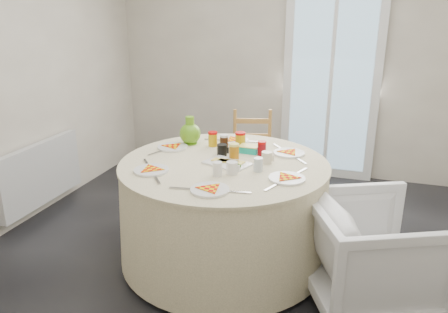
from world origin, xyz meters
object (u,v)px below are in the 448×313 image
(table, at_px, (224,212))
(green_pitcher, at_px, (190,130))
(armchair, at_px, (373,247))
(wooden_chair, at_px, (252,155))
(radiator, at_px, (41,174))

(table, xyz_separation_m, green_pitcher, (-0.39, 0.33, 0.49))
(armchair, xyz_separation_m, green_pitcher, (-1.42, 0.55, 0.48))
(wooden_chair, distance_m, green_pitcher, 0.89)
(radiator, xyz_separation_m, wooden_chair, (1.73, 0.84, 0.09))
(armchair, bearing_deg, green_pitcher, 43.88)
(wooden_chair, height_order, green_pitcher, green_pitcher)
(table, relative_size, wooden_chair, 1.72)
(radiator, height_order, table, table)
(wooden_chair, xyz_separation_m, armchair, (1.09, -1.27, -0.08))
(table, distance_m, green_pitcher, 0.71)
(radiator, xyz_separation_m, armchair, (2.82, -0.44, 0.01))
(green_pitcher, bearing_deg, armchair, -43.70)
(wooden_chair, bearing_deg, green_pitcher, -129.97)
(wooden_chair, relative_size, armchair, 1.15)
(table, height_order, wooden_chair, wooden_chair)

